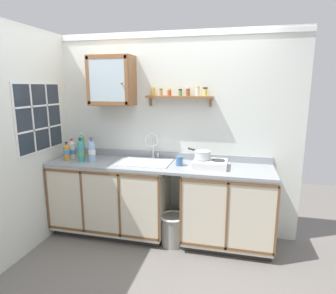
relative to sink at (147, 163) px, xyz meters
The scene contains 21 objects.
floor 0.98m from the sink, 63.62° to the right, with size 5.64×5.64×0.00m, color slate.
back_wall 0.45m from the sink, 61.03° to the left, with size 3.24×0.07×2.44m.
side_wall_left 1.38m from the sink, 152.14° to the right, with size 0.05×3.36×2.44m, color silver.
lower_cabinet_run 0.65m from the sink, behind, with size 1.41×0.59×0.89m.
lower_cabinet_run_right 1.07m from the sink, ahead, with size 1.00×0.59×0.89m.
countertop 0.16m from the sink, 14.48° to the right, with size 2.60×0.62×0.03m, color gray.
backsplash 0.29m from the sink, 57.68° to the left, with size 2.60×0.02×0.08m, color gray.
sink is the anchor object (origin of this frame).
hot_plate_stove 0.75m from the sink, ahead, with size 0.37×0.31×0.08m.
saucepan 0.68m from the sink, ahead, with size 0.29×0.27×0.10m.
bottle_soda_green_0 0.86m from the sink, behind, with size 0.07×0.07×0.33m.
bottle_detergent_teal_1 0.79m from the sink, 169.03° to the right, with size 0.08×0.08×0.28m.
bottle_water_blue_2 0.67m from the sink, behind, with size 0.09×0.09×0.27m.
bottle_opaque_white_3 0.97m from the sink, behind, with size 0.08×0.08×0.25m.
bottle_juice_amber_4 0.99m from the sink, behind, with size 0.07×0.07×0.23m.
bottle_water_clear_5 0.72m from the sink, behind, with size 0.08×0.08×0.27m.
mug 0.41m from the sink, ahead, with size 0.08×0.12×0.11m.
wall_cabinet 1.07m from the sink, 165.97° to the left, with size 0.53×0.30×0.58m.
spice_shelf 0.89m from the sink, 27.23° to the left, with size 0.79×0.14×0.23m.
window 1.32m from the sink, 164.71° to the right, with size 0.03×0.79×0.78m.
trash_bin 0.82m from the sink, 24.24° to the right, with size 0.30×0.30×0.36m.
Camera 1 is at (0.85, -2.84, 1.80)m, focal length 30.78 mm.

